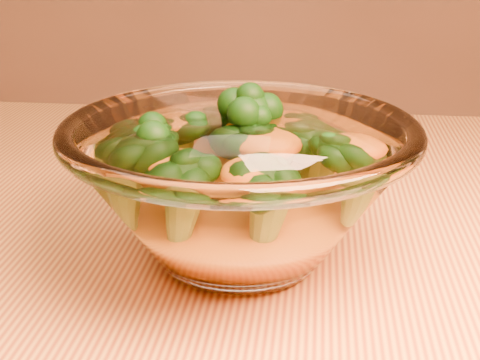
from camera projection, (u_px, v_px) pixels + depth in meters
The scene contains 3 objects.
glass_bowl at pixel (240, 187), 0.45m from camera, with size 0.24×0.24×0.10m.
cheese_sauce at pixel (240, 217), 0.45m from camera, with size 0.14×0.14×0.04m, color orange.
broccoli_heap at pixel (229, 161), 0.44m from camera, with size 0.17×0.14×0.08m.
Camera 1 is at (-0.02, -0.40, 0.97)m, focal length 50.00 mm.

